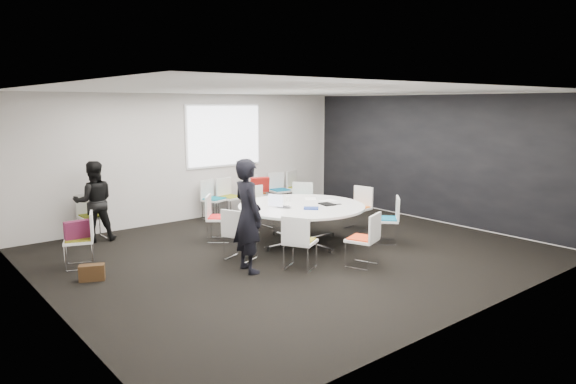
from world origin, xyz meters
TOP-DOWN VIEW (x-y plane):
  - room_shell at (0.09, 0.00)m, footprint 8.08×7.08m
  - conference_table at (0.48, 0.35)m, footprint 2.34×2.34m
  - projection_screen at (0.80, 3.46)m, footprint 1.90×0.03m
  - chair_ring_a at (2.10, 0.44)m, footprint 0.51×0.52m
  - chair_ring_b at (1.52, 1.59)m, footprint 0.63×0.63m
  - chair_ring_c at (0.56, 1.79)m, footprint 0.46×0.45m
  - chair_ring_d at (-0.62, 1.47)m, footprint 0.64×0.64m
  - chair_ring_e at (-0.98, 0.22)m, footprint 0.59×0.60m
  - chair_ring_f at (-0.53, -0.79)m, footprint 0.61×0.62m
  - chair_ring_g at (0.34, -1.32)m, footprint 0.59×0.58m
  - chair_ring_h at (1.74, -0.63)m, footprint 0.64×0.64m
  - chair_back_a at (0.30, 3.16)m, footprint 0.59×0.58m
  - chair_back_b at (0.73, 3.17)m, footprint 0.55×0.54m
  - chair_back_c at (1.42, 3.16)m, footprint 0.47×0.46m
  - chair_back_d at (2.20, 3.17)m, footprint 0.51×0.50m
  - chair_back_e at (2.79, 3.16)m, footprint 0.58×0.57m
  - chair_spare_left at (-3.17, 1.50)m, footprint 0.58×0.59m
  - chair_person_back at (-2.43, 3.13)m, footprint 0.46×0.45m
  - person_main at (-1.20, -0.34)m, footprint 0.51×0.70m
  - person_back at (-2.43, 2.96)m, footprint 0.86×0.74m
  - laptop at (0.11, 0.39)m, footprint 0.28×0.35m
  - laptop_lid at (-0.03, 0.48)m, footprint 0.12×0.29m
  - notebook_black at (0.88, 0.08)m, footprint 0.27×0.34m
  - tablet_folio at (0.39, -0.02)m, footprint 0.33×0.32m
  - papers_right at (1.03, 0.72)m, footprint 0.35×0.37m
  - papers_front at (1.16, 0.35)m, footprint 0.31×0.22m
  - cup at (0.52, 0.79)m, footprint 0.08×0.08m
  - phone at (1.04, -0.03)m, footprint 0.15×0.10m
  - maroon_bag at (-3.19, 1.51)m, footprint 0.40×0.15m
  - brown_bag at (-3.25, 0.76)m, footprint 0.39×0.30m
  - red_jacket at (1.42, 2.94)m, footprint 0.47×0.29m

SIDE VIEW (x-z plane):
  - brown_bag at x=-3.25m, z-range 0.00..0.24m
  - chair_ring_a at x=2.10m, z-range -0.16..0.72m
  - chair_ring_b at x=1.52m, z-range -0.16..0.72m
  - chair_ring_c at x=0.56m, z-range -0.16..0.72m
  - chair_ring_d at x=-0.62m, z-range -0.16..0.72m
  - chair_ring_e at x=-0.98m, z-range -0.16..0.72m
  - chair_ring_f at x=-0.53m, z-range -0.16..0.72m
  - chair_ring_g at x=0.34m, z-range -0.16..0.72m
  - chair_ring_h at x=1.74m, z-range -0.16..0.72m
  - chair_back_a at x=0.30m, z-range -0.16..0.72m
  - chair_back_b at x=0.73m, z-range -0.16..0.72m
  - chair_back_c at x=1.42m, z-range -0.16..0.72m
  - chair_back_d at x=2.20m, z-range -0.16..0.72m
  - chair_back_e at x=2.79m, z-range -0.16..0.72m
  - chair_spare_left at x=-3.17m, z-range -0.16..0.72m
  - chair_person_back at x=-2.43m, z-range -0.16..0.72m
  - conference_table at x=0.48m, z-range 0.19..0.92m
  - maroon_bag at x=-3.19m, z-range 0.48..0.76m
  - red_jacket at x=1.42m, z-range 0.52..0.88m
  - papers_right at x=1.03m, z-range 0.73..0.73m
  - papers_front at x=1.16m, z-range 0.73..0.73m
  - phone at x=1.04m, z-range 0.73..0.74m
  - notebook_black at x=0.88m, z-range 0.73..0.75m
  - laptop at x=0.11m, z-range 0.73..0.75m
  - tablet_folio at x=0.39m, z-range 0.73..0.76m
  - person_back at x=-2.43m, z-range 0.00..1.53m
  - cup at x=0.52m, z-range 0.73..0.82m
  - laptop_lid at x=-0.03m, z-range 0.75..0.97m
  - person_main at x=-1.20m, z-range 0.00..1.77m
  - room_shell at x=0.09m, z-range -0.04..2.84m
  - projection_screen at x=0.80m, z-range 1.17..2.53m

